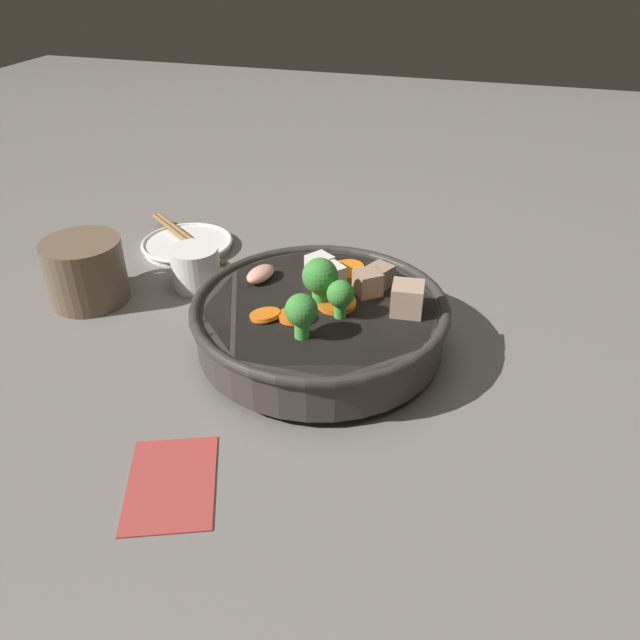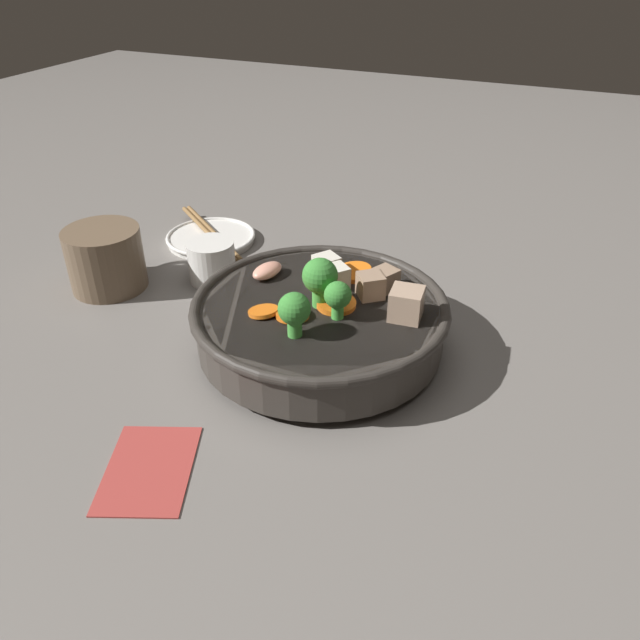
% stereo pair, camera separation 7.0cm
% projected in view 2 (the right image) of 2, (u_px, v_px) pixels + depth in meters
% --- Properties ---
extents(ground_plane, '(3.00, 3.00, 0.00)m').
position_uv_depth(ground_plane, '(320.00, 348.00, 0.72)').
color(ground_plane, slate).
extents(stirfry_bowl, '(0.29, 0.29, 0.12)m').
position_uv_depth(stirfry_bowl, '(321.00, 318.00, 0.70)').
color(stirfry_bowl, '#38332D').
rests_on(stirfry_bowl, ground_plane).
extents(side_saucer, '(0.14, 0.14, 0.01)m').
position_uv_depth(side_saucer, '(211.00, 238.00, 0.96)').
color(side_saucer, white).
rests_on(side_saucer, ground_plane).
extents(tea_cup, '(0.06, 0.06, 0.06)m').
position_uv_depth(tea_cup, '(212.00, 261.00, 0.85)').
color(tea_cup, white).
rests_on(tea_cup, ground_plane).
extents(dark_mug, '(0.12, 0.10, 0.08)m').
position_uv_depth(dark_mug, '(106.00, 258.00, 0.82)').
color(dark_mug, brown).
rests_on(dark_mug, ground_plane).
extents(napkin, '(0.13, 0.11, 0.00)m').
position_uv_depth(napkin, '(149.00, 468.00, 0.56)').
color(napkin, '#A33833').
rests_on(napkin, ground_plane).
extents(chopsticks_pair, '(0.14, 0.18, 0.01)m').
position_uv_depth(chopsticks_pair, '(210.00, 232.00, 0.95)').
color(chopsticks_pair, olive).
rests_on(chopsticks_pair, side_saucer).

